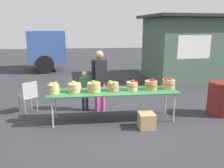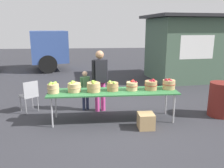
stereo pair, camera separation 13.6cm
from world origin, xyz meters
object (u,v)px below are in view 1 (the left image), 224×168
(apple_basket_red_2, at_px, (169,84))
(folding_chair, at_px, (29,94))
(apple_basket_green_1, at_px, (74,87))
(apple_basket_green_0, at_px, (53,88))
(market_table, at_px, (113,92))
(apple_basket_red_0, at_px, (132,86))
(trash_barrel, at_px, (220,99))
(apple_basket_green_2, at_px, (94,87))
(apple_basket_red_1, at_px, (151,85))
(vendor_adult, at_px, (100,76))
(apple_basket_green_3, at_px, (113,86))
(produce_crate, at_px, (147,121))
(child_customer, at_px, (85,88))

(apple_basket_red_2, distance_m, folding_chair, 3.67)
(apple_basket_green_1, bearing_deg, apple_basket_green_0, -172.38)
(market_table, relative_size, apple_basket_red_0, 10.80)
(apple_basket_red_0, distance_m, trash_barrel, 2.37)
(apple_basket_green_2, bearing_deg, apple_basket_green_1, 175.17)
(apple_basket_green_2, bearing_deg, apple_basket_red_1, 2.04)
(apple_basket_green_0, distance_m, vendor_adult, 1.34)
(apple_basket_green_3, distance_m, apple_basket_red_0, 0.48)
(vendor_adult, xyz_separation_m, trash_barrel, (3.09, -0.64, -0.53))
(folding_chair, bearing_deg, apple_basket_green_2, 116.38)
(trash_barrel, relative_size, produce_crate, 2.48)
(market_table, distance_m, vendor_adult, 0.79)
(apple_basket_green_3, bearing_deg, apple_basket_red_1, 0.48)
(apple_basket_red_1, relative_size, child_customer, 0.29)
(apple_basket_green_3, bearing_deg, child_customer, 131.40)
(child_customer, bearing_deg, trash_barrel, 141.41)
(market_table, relative_size, apple_basket_green_3, 10.56)
(apple_basket_red_0, relative_size, folding_chair, 0.33)
(folding_chair, relative_size, produce_crate, 2.42)
(market_table, relative_size, produce_crate, 8.74)
(folding_chair, relative_size, trash_barrel, 0.98)
(child_customer, bearing_deg, produce_crate, 109.35)
(apple_basket_red_2, xyz_separation_m, child_customer, (-2.08, 0.74, -0.23))
(apple_basket_red_0, height_order, apple_basket_red_1, apple_basket_red_1)
(apple_basket_green_3, bearing_deg, trash_barrel, 0.38)
(apple_basket_green_1, height_order, apple_basket_red_1, apple_basket_red_1)
(apple_basket_green_0, relative_size, apple_basket_red_1, 0.88)
(apple_basket_red_0, height_order, child_customer, child_customer)
(apple_basket_green_2, bearing_deg, vendor_adult, 75.60)
(apple_basket_green_2, xyz_separation_m, folding_chair, (-1.71, 0.79, -0.36))
(apple_basket_green_3, xyz_separation_m, produce_crate, (0.71, -0.58, -0.69))
(apple_basket_red_1, bearing_deg, folding_chair, 166.61)
(apple_basket_green_1, distance_m, folding_chair, 1.50)
(apple_basket_green_0, distance_m, apple_basket_red_2, 2.81)
(apple_basket_green_2, relative_size, folding_chair, 0.39)
(apple_basket_green_0, height_order, apple_basket_green_2, apple_basket_green_2)
(trash_barrel, bearing_deg, apple_basket_red_0, -179.59)
(child_customer, distance_m, folding_chair, 1.50)
(apple_basket_green_1, bearing_deg, apple_basket_red_1, 0.33)
(trash_barrel, bearing_deg, market_table, -178.90)
(apple_basket_red_0, bearing_deg, trash_barrel, 0.41)
(apple_basket_red_2, height_order, folding_chair, apple_basket_red_2)
(apple_basket_green_1, bearing_deg, folding_chair, 148.93)
(apple_basket_green_2, distance_m, vendor_adult, 0.73)
(folding_chair, bearing_deg, trash_barrel, 132.83)
(apple_basket_green_1, xyz_separation_m, folding_chair, (-1.25, 0.75, -0.36))
(market_table, distance_m, apple_basket_green_0, 1.42)
(vendor_adult, height_order, folding_chair, vendor_adult)
(child_customer, relative_size, folding_chair, 1.28)
(vendor_adult, relative_size, folding_chair, 1.93)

